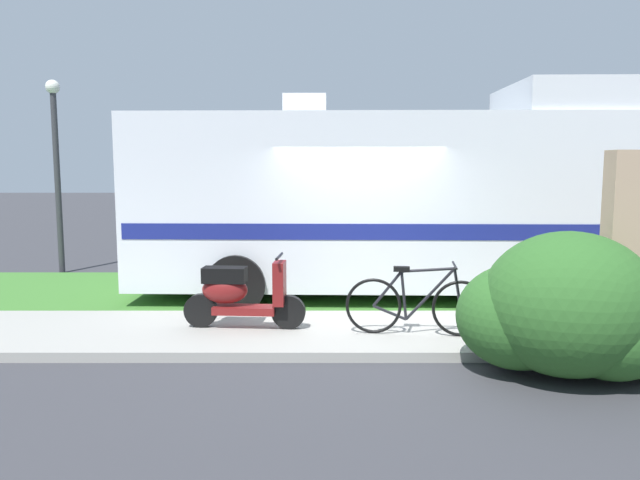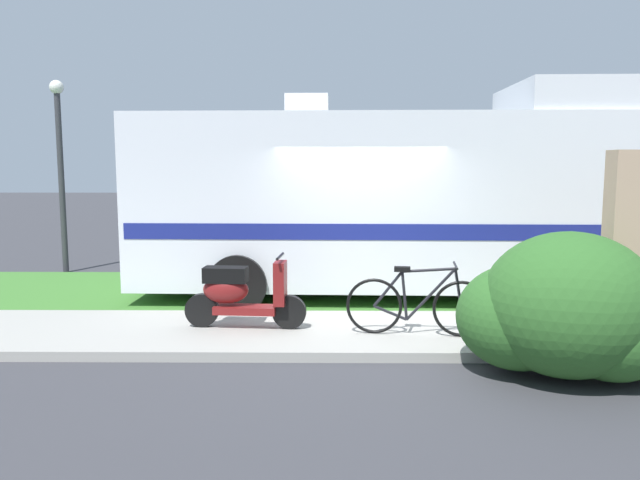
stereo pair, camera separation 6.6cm
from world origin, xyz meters
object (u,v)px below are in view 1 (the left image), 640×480
(scooter, at_px, (241,293))
(street_lamp_post, at_px, (58,156))
(bicycle, at_px, (418,304))
(pickup_truck_near, at_px, (531,219))
(bottle_green, at_px, (544,313))
(motorhome_rv, at_px, (384,199))

(scooter, distance_m, street_lamp_post, 6.67)
(bicycle, distance_m, pickup_truck_near, 8.31)
(scooter, distance_m, bottle_green, 4.10)
(street_lamp_post, bearing_deg, motorhome_rv, -19.50)
(motorhome_rv, height_order, pickup_truck_near, motorhome_rv)
(motorhome_rv, xyz_separation_m, bicycle, (0.15, -2.79, -1.16))
(bicycle, bearing_deg, bottle_green, 19.93)
(scooter, bearing_deg, bottle_green, 4.54)
(pickup_truck_near, bearing_deg, motorhome_rv, -131.80)
(motorhome_rv, relative_size, pickup_truck_near, 1.36)
(bottle_green, bearing_deg, motorhome_rv, 132.91)
(scooter, relative_size, street_lamp_post, 0.41)
(bicycle, distance_m, street_lamp_post, 8.52)
(motorhome_rv, relative_size, bicycle, 4.50)
(bicycle, bearing_deg, pickup_truck_near, 61.96)
(bicycle, height_order, pickup_truck_near, pickup_truck_near)
(pickup_truck_near, relative_size, street_lamp_post, 1.49)
(pickup_truck_near, bearing_deg, scooter, -131.38)
(scooter, height_order, pickup_truck_near, pickup_truck_near)
(motorhome_rv, relative_size, scooter, 4.98)
(motorhome_rv, bearing_deg, bicycle, -86.84)
(motorhome_rv, relative_size, bottle_green, 28.11)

